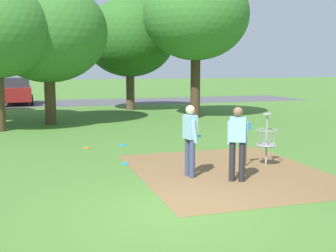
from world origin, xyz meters
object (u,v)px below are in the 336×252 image
at_px(frisbee_far_left, 125,164).
at_px(tree_far_left, 130,38).
at_px(disc_golf_basket, 264,137).
at_px(tree_far_center, 48,32).
at_px(frisbee_near_basket, 87,148).
at_px(frisbee_mid_grass, 123,145).
at_px(player_waiting_right, 190,137).
at_px(tree_near_right, 196,15).
at_px(player_throwing, 238,140).
at_px(parked_car_leftmost, 18,91).

xyz_separation_m(frisbee_far_left, tree_far_left, (3.31, 14.17, 4.24)).
distance_m(disc_golf_basket, tree_far_center, 11.84).
relative_size(frisbee_near_basket, frisbee_mid_grass, 0.80).
height_order(player_waiting_right, frisbee_near_basket, player_waiting_right).
distance_m(frisbee_near_basket, tree_far_center, 7.56).
relative_size(disc_golf_basket, tree_near_right, 0.19).
distance_m(player_throwing, tree_far_left, 17.03).
xyz_separation_m(player_waiting_right, frisbee_far_left, (-1.21, 1.79, -0.96)).
bearing_deg(frisbee_mid_grass, player_throwing, -73.30).
relative_size(tree_near_right, parked_car_leftmost, 1.75).
relative_size(player_waiting_right, frisbee_mid_grass, 6.75).
height_order(frisbee_near_basket, tree_near_right, tree_near_right).
height_order(frisbee_near_basket, parked_car_leftmost, parked_car_leftmost).
bearing_deg(player_throwing, tree_far_left, 85.78).
bearing_deg(player_waiting_right, tree_near_right, 68.40).
distance_m(tree_near_right, parked_car_leftmost, 14.57).
bearing_deg(tree_far_left, parked_car_leftmost, 137.79).
height_order(frisbee_far_left, tree_far_left, tree_far_left).
relative_size(player_throwing, frisbee_mid_grass, 6.75).
bearing_deg(frisbee_far_left, tree_far_center, 99.77).
bearing_deg(tree_near_right, tree_far_left, 115.50).
xyz_separation_m(player_waiting_right, parked_car_leftmost, (-4.45, 21.91, -0.05)).
bearing_deg(frisbee_near_basket, player_throwing, -61.34).
height_order(player_throwing, parked_car_leftmost, parked_car_leftmost).
distance_m(player_waiting_right, tree_far_left, 16.43).
distance_m(player_waiting_right, tree_far_center, 11.48).
bearing_deg(disc_golf_basket, tree_far_left, 90.64).
distance_m(disc_golf_basket, tree_near_right, 11.67).
xyz_separation_m(frisbee_near_basket, tree_far_left, (4.02, 11.56, 4.24)).
relative_size(frisbee_near_basket, tree_far_center, 0.03).
bearing_deg(frisbee_near_basket, tree_near_right, 46.85).
bearing_deg(parked_car_leftmost, tree_near_right, -50.56).
relative_size(frisbee_far_left, parked_car_leftmost, 0.05).
distance_m(disc_golf_basket, frisbee_mid_grass, 5.05).
height_order(disc_golf_basket, tree_far_center, tree_far_center).
xyz_separation_m(frisbee_mid_grass, frisbee_far_left, (-0.51, -2.74, 0.00)).
height_order(player_waiting_right, tree_far_center, tree_far_center).
distance_m(player_throwing, parked_car_leftmost, 23.24).
relative_size(player_waiting_right, frisbee_far_left, 8.41).
xyz_separation_m(player_throwing, tree_near_right, (3.53, 11.84, 4.15)).
height_order(frisbee_mid_grass, frisbee_far_left, same).
xyz_separation_m(player_waiting_right, tree_far_left, (2.11, 15.96, 3.28)).
height_order(tree_near_right, tree_far_left, tree_near_right).
relative_size(frisbee_mid_grass, frisbee_far_left, 1.25).
xyz_separation_m(tree_far_left, parked_car_leftmost, (-6.56, 5.95, -3.32)).
bearing_deg(tree_far_left, player_throwing, -94.22).
bearing_deg(frisbee_near_basket, tree_far_center, 97.51).
height_order(player_throwing, frisbee_far_left, player_throwing).
relative_size(player_throwing, player_waiting_right, 1.00).
bearing_deg(disc_golf_basket, player_throwing, -138.78).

